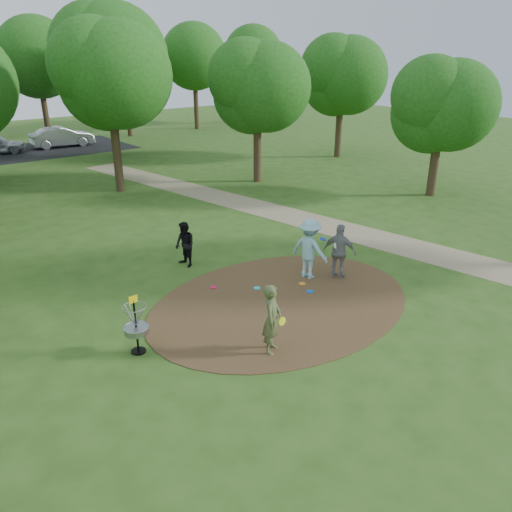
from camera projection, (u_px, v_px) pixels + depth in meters
ground at (282, 302)px, 14.74m from camera, size 100.00×100.00×0.00m
dirt_clearing at (282, 302)px, 14.74m from camera, size 8.40×8.40×0.02m
footpath at (368, 236)px, 19.99m from camera, size 7.55×39.89×0.01m
parking_lot at (32, 151)px, 37.34m from camera, size 14.00×8.00×0.01m
player_observer_with_disc at (272, 319)px, 12.00m from camera, size 0.78×0.74×1.80m
player_throwing_with_disc at (309, 249)px, 16.01m from camera, size 1.32×1.42×2.00m
player_walking_with_disc at (185, 245)px, 16.97m from camera, size 0.61×0.77×1.56m
player_waiting_with_disc at (340, 252)px, 15.99m from camera, size 0.88×1.16×1.84m
disc_ground_cyan at (257, 288)px, 15.56m from camera, size 0.22×0.22×0.02m
disc_ground_blue at (310, 291)px, 15.34m from camera, size 0.22×0.22×0.02m
disc_ground_red at (213, 287)px, 15.61m from camera, size 0.22×0.22×0.02m
car_right at (62, 137)px, 38.69m from camera, size 4.79×2.04×1.54m
disc_ground_orange at (302, 284)px, 15.86m from camera, size 0.22×0.22×0.02m
disc_golf_basket at (135, 321)px, 11.97m from camera, size 0.63×0.63×1.54m
tree_ring at (138, 91)px, 21.81m from camera, size 36.73×45.96×9.86m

